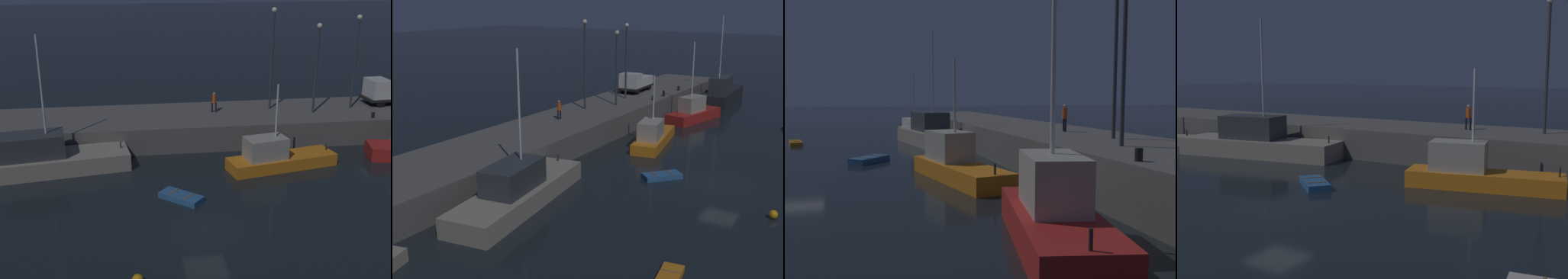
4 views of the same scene
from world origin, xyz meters
TOP-DOWN VIEW (x-y plane):
  - ground_plane at (0.00, 0.00)m, footprint 320.00×320.00m
  - pier_quay at (0.00, 15.88)m, footprint 70.60×7.44m
  - fishing_trawler_red at (-10.52, 9.88)m, footprint 12.57×5.06m
  - fishing_boat_blue at (29.23, 9.36)m, footprint 10.77×4.03m
  - fishing_boat_white at (6.54, 8.39)m, footprint 8.46×3.81m
  - fishing_trawler_green at (17.82, 8.86)m, footprint 7.69×3.85m
  - dinghy_red_small at (-0.98, 4.13)m, footprint 2.93×2.77m
  - mooring_buoy_near at (-3.99, -4.47)m, footprint 0.54×0.54m
  - lamp_post_west at (8.28, 16.69)m, footprint 0.44×0.44m
  - lamp_post_east at (11.66, 15.01)m, footprint 0.44×0.44m
  - lamp_post_central at (15.47, 15.93)m, footprint 0.44×0.44m
  - utility_truck at (19.71, 16.84)m, footprint 5.51×2.51m
  - dockworker at (3.21, 16.27)m, footprint 0.46×0.36m
  - bollard_west at (16.10, 12.85)m, footprint 0.28×0.28m
  - bollard_central at (18.78, 12.79)m, footprint 0.28×0.28m
  - bollard_east at (23.22, 12.81)m, footprint 0.28×0.28m

SIDE VIEW (x-z plane):
  - ground_plane at x=0.00m, z-range 0.00..0.00m
  - dinghy_red_small at x=-0.98m, z-range -0.02..0.40m
  - mooring_buoy_near at x=-3.99m, z-range 0.00..0.54m
  - fishing_boat_white at x=6.54m, z-range -2.30..4.06m
  - fishing_trawler_green at x=17.82m, z-range -3.29..5.19m
  - fishing_trawler_red at x=-10.52m, z-range -3.94..5.99m
  - pier_quay at x=0.00m, z-range 0.00..2.13m
  - fishing_boat_blue at x=29.23m, z-range -4.19..6.61m
  - bollard_west at x=16.10m, z-range 2.13..2.60m
  - bollard_east at x=23.22m, z-range 2.13..2.62m
  - bollard_central at x=18.78m, z-range 2.13..2.74m
  - dockworker at x=3.21m, z-range 2.25..4.01m
  - utility_truck at x=19.71m, z-range 2.12..4.46m
  - lamp_post_east at x=11.66m, z-range 2.79..10.40m
  - lamp_post_central at x=15.47m, z-range 2.80..10.94m
  - lamp_post_west at x=8.28m, z-range 2.81..11.57m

